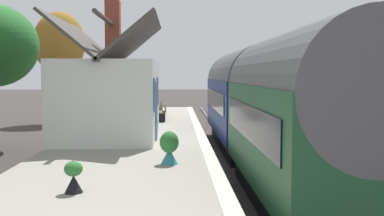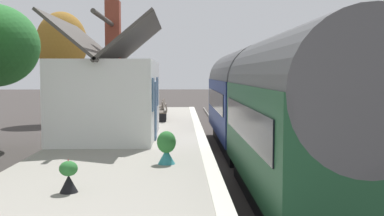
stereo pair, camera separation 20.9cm
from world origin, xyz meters
name	(u,v)px [view 2 (the right image)]	position (x,y,z in m)	size (l,w,h in m)	color
ground_plane	(234,162)	(0.00, 0.00, 0.00)	(160.00, 160.00, 0.00)	#383330
platform	(134,151)	(0.00, 3.67, 0.44)	(32.00, 5.34, 0.89)	gray
platform_edge_coping	(202,138)	(0.00, 1.18, 0.89)	(32.00, 0.36, 0.02)	beige
rail_near	(277,160)	(0.00, -1.62, 0.07)	(52.00, 0.08, 0.14)	gray
rail_far	(238,160)	(0.00, -0.18, 0.07)	(52.00, 0.08, 0.14)	gray
train	(264,105)	(-1.16, -0.90, 2.22)	(18.02, 2.73, 4.32)	black
station_building	(109,95)	(0.37, 4.62, 2.47)	(5.85, 3.71, 5.60)	white
bench_mid_platform	(161,109)	(8.25, 3.04, 1.36)	(1.41, 0.45, 0.88)	brown
bench_near_building	(162,106)	(10.43, 3.09, 1.36)	(1.42, 0.49, 0.88)	brown
bench_by_lamp	(164,112)	(6.40, 2.81, 1.36)	(1.41, 0.46, 0.88)	brown
planter_edge_near	(166,147)	(-4.74, 2.34, 1.33)	(0.50, 0.50, 0.87)	teal
planter_bench_left	(69,177)	(-7.61, 4.21, 1.20)	(0.37, 0.37, 0.69)	black
planter_corner_building	(123,106)	(11.05, 5.45, 1.31)	(0.43, 0.43, 0.81)	gray
tree_mid_background	(62,44)	(13.72, 9.77, 5.25)	(3.14, 3.31, 7.33)	#4C3828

